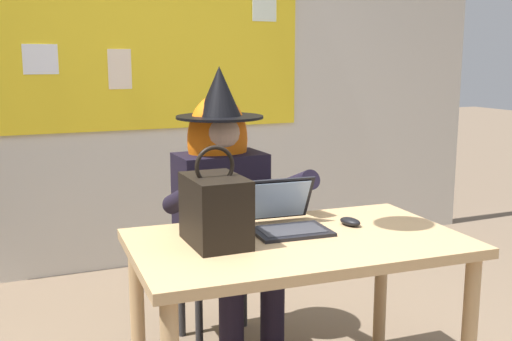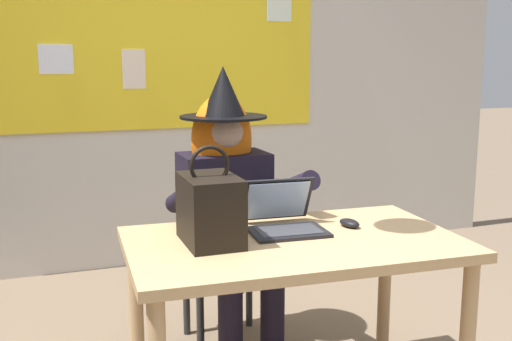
# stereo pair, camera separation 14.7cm
# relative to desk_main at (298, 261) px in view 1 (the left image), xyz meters

# --- Properties ---
(wall_back_bulletin) EXTENTS (5.51, 2.24, 2.64)m
(wall_back_bulletin) POSITION_rel_desk_main_xyz_m (-0.23, 2.05, 0.70)
(wall_back_bulletin) COLOR beige
(wall_back_bulletin) RESTS_ON ground
(desk_main) EXTENTS (1.33, 0.82, 0.73)m
(desk_main) POSITION_rel_desk_main_xyz_m (0.00, 0.00, 0.00)
(desk_main) COLOR tan
(desk_main) RESTS_ON ground
(chair_at_desk) EXTENTS (0.44, 0.44, 0.90)m
(chair_at_desk) POSITION_rel_desk_main_xyz_m (-0.07, 0.74, -0.13)
(chair_at_desk) COLOR black
(chair_at_desk) RESTS_ON ground
(person_costumed) EXTENTS (0.60, 0.68, 1.39)m
(person_costumed) POSITION_rel_desk_main_xyz_m (-0.08, 0.62, 0.15)
(person_costumed) COLOR black
(person_costumed) RESTS_ON ground
(laptop) EXTENTS (0.32, 0.33, 0.20)m
(laptop) POSITION_rel_desk_main_xyz_m (0.01, 0.13, 0.14)
(laptop) COLOR black
(laptop) RESTS_ON desk_main
(computer_mouse) EXTENTS (0.08, 0.12, 0.03)m
(computer_mouse) POSITION_rel_desk_main_xyz_m (0.29, 0.08, 0.11)
(computer_mouse) COLOR black
(computer_mouse) RESTS_ON desk_main
(handbag) EXTENTS (0.20, 0.30, 0.38)m
(handbag) POSITION_rel_desk_main_xyz_m (-0.32, 0.06, 0.23)
(handbag) COLOR black
(handbag) RESTS_ON desk_main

